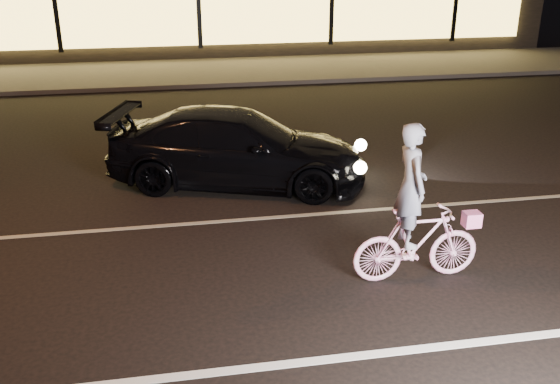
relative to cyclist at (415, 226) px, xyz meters
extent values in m
plane|color=black|center=(-1.70, 0.10, -0.72)|extent=(90.00, 90.00, 0.00)
cube|color=silver|center=(-1.70, -1.40, -0.72)|extent=(60.00, 0.12, 0.01)
cube|color=gray|center=(-1.70, 2.10, -0.72)|extent=(60.00, 0.10, 0.01)
cube|color=#383533|center=(-1.70, 13.10, -0.66)|extent=(30.00, 4.00, 0.12)
cube|color=#F4C655|center=(-1.70, 15.00, 0.88)|extent=(23.00, 0.15, 2.00)
cube|color=black|center=(-6.20, 14.92, 0.88)|extent=(0.15, 0.08, 2.20)
cube|color=black|center=(-1.70, 14.92, 0.88)|extent=(0.15, 0.08, 2.20)
cube|color=black|center=(2.80, 14.92, 0.88)|extent=(0.15, 0.08, 2.20)
cube|color=black|center=(7.30, 14.92, 0.88)|extent=(0.15, 0.08, 2.20)
imported|color=#F14E9D|center=(0.04, 0.00, -0.24)|extent=(1.61, 0.45, 0.97)
imported|color=silver|center=(-0.10, 0.00, 0.55)|extent=(0.36, 0.55, 1.52)
cube|color=#FC5899|center=(0.73, 0.00, 0.03)|extent=(0.20, 0.17, 0.18)
imported|color=black|center=(-1.75, 3.66, -0.08)|extent=(4.72, 3.01, 1.27)
sphere|color=#FFF2BF|center=(0.42, 3.59, -0.14)|extent=(0.21, 0.21, 0.21)
sphere|color=#FFF2BF|center=(0.07, 2.47, -0.14)|extent=(0.21, 0.21, 0.21)
camera|label=1|loc=(-2.82, -6.42, 3.25)|focal=40.00mm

